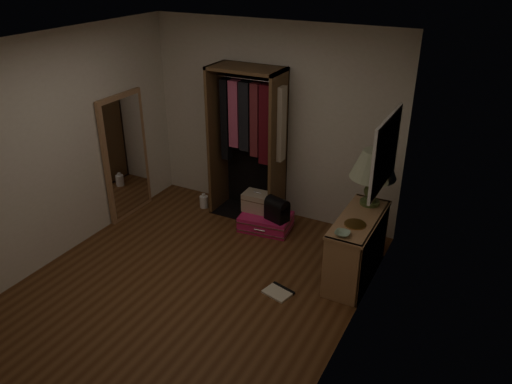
# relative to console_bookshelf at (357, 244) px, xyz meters

# --- Properties ---
(ground) EXTENTS (4.00, 4.00, 0.00)m
(ground) POSITION_rel_console_bookshelf_xyz_m (-1.53, -1.04, -0.39)
(ground) COLOR #553118
(ground) RESTS_ON ground
(room_walls) EXTENTS (3.52, 4.02, 2.60)m
(room_walls) POSITION_rel_console_bookshelf_xyz_m (-1.46, -1.00, 1.11)
(room_walls) COLOR silver
(room_walls) RESTS_ON ground
(console_bookshelf) EXTENTS (0.42, 1.12, 0.75)m
(console_bookshelf) POSITION_rel_console_bookshelf_xyz_m (0.00, 0.00, 0.00)
(console_bookshelf) COLOR #AA7B52
(console_bookshelf) RESTS_ON ground
(open_wardrobe) EXTENTS (1.01, 0.50, 2.05)m
(open_wardrobe) POSITION_rel_console_bookshelf_xyz_m (-1.74, 0.73, 0.81)
(open_wardrobe) COLOR brown
(open_wardrobe) RESTS_ON ground
(floor_mirror) EXTENTS (0.06, 0.80, 1.70)m
(floor_mirror) POSITION_rel_console_bookshelf_xyz_m (-3.24, -0.04, 0.46)
(floor_mirror) COLOR #A4754F
(floor_mirror) RESTS_ON ground
(pink_suitcase) EXTENTS (0.72, 0.56, 0.20)m
(pink_suitcase) POSITION_rel_console_bookshelf_xyz_m (-1.36, 0.43, -0.29)
(pink_suitcase) COLOR #DC1A62
(pink_suitcase) RESTS_ON ground
(train_case) EXTENTS (0.38, 0.27, 0.27)m
(train_case) POSITION_rel_console_bookshelf_xyz_m (-1.52, 0.49, -0.06)
(train_case) COLOR tan
(train_case) RESTS_ON pink_suitcase
(black_bag) EXTENTS (0.33, 0.27, 0.32)m
(black_bag) POSITION_rel_console_bookshelf_xyz_m (-1.18, 0.38, -0.02)
(black_bag) COLOR black
(black_bag) RESTS_ON pink_suitcase
(table_lamp) EXTENTS (0.52, 0.52, 0.65)m
(table_lamp) POSITION_rel_console_bookshelf_xyz_m (0.01, 0.33, 0.84)
(table_lamp) COLOR #44582A
(table_lamp) RESTS_ON console_bookshelf
(brass_tray) EXTENTS (0.29, 0.29, 0.01)m
(brass_tray) POSITION_rel_console_bookshelf_xyz_m (0.01, -0.21, 0.37)
(brass_tray) COLOR olive
(brass_tray) RESTS_ON console_bookshelf
(ceramic_bowl) EXTENTS (0.16, 0.16, 0.04)m
(ceramic_bowl) POSITION_rel_console_bookshelf_xyz_m (-0.04, -0.47, 0.38)
(ceramic_bowl) COLOR #9CBB9E
(ceramic_bowl) RESTS_ON console_bookshelf
(white_jug) EXTENTS (0.16, 0.16, 0.21)m
(white_jug) POSITION_rel_console_bookshelf_xyz_m (-2.42, 0.56, -0.30)
(white_jug) COLOR white
(white_jug) RESTS_ON ground
(floor_book) EXTENTS (0.34, 0.30, 0.03)m
(floor_book) POSITION_rel_console_bookshelf_xyz_m (-0.62, -0.73, -0.38)
(floor_book) COLOR beige
(floor_book) RESTS_ON ground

